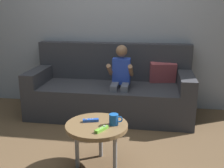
{
  "coord_description": "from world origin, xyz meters",
  "views": [
    {
      "loc": [
        0.6,
        -2.25,
        1.39
      ],
      "look_at": [
        0.16,
        0.56,
        0.59
      ],
      "focal_mm": 44.83,
      "sensor_mm": 36.0,
      "label": 1
    }
  ],
  "objects_px": {
    "couch": "(111,91)",
    "game_remote_blue_near_edge": "(91,120)",
    "game_remote_lime_center": "(102,129)",
    "coffee_mug": "(114,119)",
    "person_seated_on_couch": "(121,78)",
    "coffee_table": "(97,129)"
  },
  "relations": [
    {
      "from": "couch",
      "to": "game_remote_blue_near_edge",
      "type": "distance_m",
      "value": 1.23
    },
    {
      "from": "game_remote_blue_near_edge",
      "to": "game_remote_lime_center",
      "type": "bearing_deg",
      "value": -51.68
    },
    {
      "from": "game_remote_lime_center",
      "to": "coffee_mug",
      "type": "xyz_separation_m",
      "value": [
        0.08,
        0.13,
        0.04
      ]
    },
    {
      "from": "person_seated_on_couch",
      "to": "coffee_table",
      "type": "height_order",
      "value": "person_seated_on_couch"
    },
    {
      "from": "coffee_table",
      "to": "coffee_mug",
      "type": "height_order",
      "value": "coffee_mug"
    },
    {
      "from": "coffee_table",
      "to": "game_remote_blue_near_edge",
      "type": "relative_size",
      "value": 3.74
    },
    {
      "from": "coffee_table",
      "to": "game_remote_lime_center",
      "type": "bearing_deg",
      "value": -60.9
    },
    {
      "from": "game_remote_blue_near_edge",
      "to": "coffee_mug",
      "type": "bearing_deg",
      "value": -8.21
    },
    {
      "from": "couch",
      "to": "game_remote_blue_near_edge",
      "type": "xyz_separation_m",
      "value": [
        0.01,
        -1.22,
        0.11
      ]
    },
    {
      "from": "person_seated_on_couch",
      "to": "game_remote_blue_near_edge",
      "type": "relative_size",
      "value": 6.41
    },
    {
      "from": "coffee_table",
      "to": "coffee_mug",
      "type": "xyz_separation_m",
      "value": [
        0.15,
        0.01,
        0.09
      ]
    },
    {
      "from": "couch",
      "to": "game_remote_lime_center",
      "type": "height_order",
      "value": "couch"
    },
    {
      "from": "person_seated_on_couch",
      "to": "coffee_mug",
      "type": "height_order",
      "value": "person_seated_on_couch"
    },
    {
      "from": "game_remote_blue_near_edge",
      "to": "game_remote_lime_center",
      "type": "distance_m",
      "value": 0.21
    },
    {
      "from": "coffee_table",
      "to": "game_remote_lime_center",
      "type": "relative_size",
      "value": 3.86
    },
    {
      "from": "game_remote_blue_near_edge",
      "to": "person_seated_on_couch",
      "type": "bearing_deg",
      "value": 82.74
    },
    {
      "from": "person_seated_on_couch",
      "to": "coffee_mug",
      "type": "bearing_deg",
      "value": -85.7
    },
    {
      "from": "coffee_table",
      "to": "coffee_mug",
      "type": "distance_m",
      "value": 0.17
    },
    {
      "from": "person_seated_on_couch",
      "to": "game_remote_lime_center",
      "type": "distance_m",
      "value": 1.21
    },
    {
      "from": "couch",
      "to": "game_remote_blue_near_edge",
      "type": "height_order",
      "value": "couch"
    },
    {
      "from": "person_seated_on_couch",
      "to": "game_remote_lime_center",
      "type": "relative_size",
      "value": 6.63
    },
    {
      "from": "couch",
      "to": "coffee_mug",
      "type": "relative_size",
      "value": 17.45
    }
  ]
}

